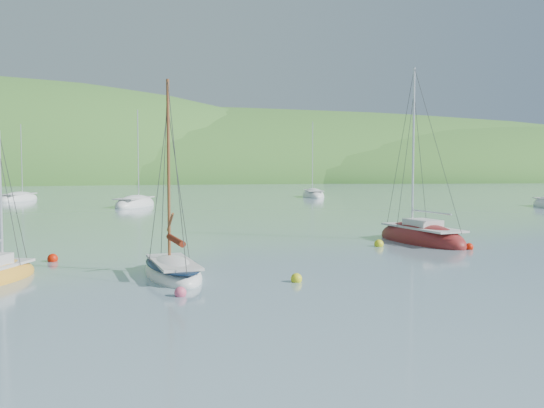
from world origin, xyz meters
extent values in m
plane|color=slate|center=(0.00, 0.00, 0.00)|extent=(700.00, 700.00, 0.00)
ellipsoid|color=#326A28|center=(0.00, 170.00, 0.00)|extent=(440.00, 110.00, 44.00)
ellipsoid|color=#326A28|center=(90.00, 160.00, 0.00)|extent=(240.00, 100.00, 34.00)
ellipsoid|color=white|center=(-4.35, 3.46, 0.09)|extent=(2.81, 5.61, 1.31)
cube|color=beige|center=(-4.33, 3.36, 0.57)|extent=(2.12, 4.37, 0.10)
cylinder|color=brown|center=(-4.45, 4.10, 4.11)|extent=(0.12, 0.12, 7.15)
ellipsoid|color=black|center=(-4.35, 3.46, 0.47)|extent=(2.76, 5.55, 0.23)
cylinder|color=maroon|center=(-4.25, 2.83, 1.48)|extent=(0.65, 2.58, 0.24)
ellipsoid|color=maroon|center=(9.64, 11.39, 0.14)|extent=(3.79, 7.55, 1.99)
cube|color=beige|center=(9.67, 11.25, 0.84)|extent=(2.87, 5.87, 0.10)
cylinder|color=silver|center=(9.48, 12.24, 5.31)|extent=(0.12, 0.12, 9.02)
cube|color=beige|center=(9.67, 11.25, 1.08)|extent=(1.71, 2.24, 0.42)
cylinder|color=silver|center=(9.80, 10.54, 1.75)|extent=(0.74, 3.42, 0.09)
cylinder|color=silver|center=(-10.76, 4.28, 3.07)|extent=(0.12, 0.12, 5.11)
ellipsoid|color=white|center=(-7.09, 44.76, 0.15)|extent=(5.46, 8.22, 2.12)
cube|color=beige|center=(-7.15, 44.62, 0.90)|extent=(4.17, 6.37, 0.10)
cylinder|color=silver|center=(-6.74, 45.63, 5.51)|extent=(0.12, 0.12, 9.31)
ellipsoid|color=white|center=(16.14, 59.57, 0.15)|extent=(3.68, 8.11, 2.13)
cube|color=beige|center=(16.12, 59.42, 0.90)|extent=(2.78, 6.31, 0.10)
cylinder|color=silver|center=(16.25, 60.51, 5.56)|extent=(0.12, 0.12, 9.40)
ellipsoid|color=white|center=(-21.40, 58.02, 0.14)|extent=(4.86, 7.56, 1.95)
cube|color=beige|center=(-21.45, 57.88, 0.83)|extent=(3.71, 5.87, 0.10)
cylinder|color=silver|center=(-21.10, 58.82, 5.07)|extent=(0.12, 0.12, 8.56)
sphere|color=#D0D018|center=(0.11, 1.41, 0.12)|extent=(0.42, 0.42, 0.42)
sphere|color=#D64F6F|center=(-4.20, -0.25, 0.12)|extent=(0.40, 0.40, 0.40)
sphere|color=red|center=(10.82, 8.21, 0.12)|extent=(0.42, 0.42, 0.42)
sphere|color=red|center=(-9.55, 8.16, 0.12)|extent=(0.46, 0.46, 0.46)
sphere|color=#D0D018|center=(6.68, 10.17, 0.12)|extent=(0.50, 0.50, 0.50)
camera|label=1|loc=(-4.97, -20.18, 4.31)|focal=40.00mm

